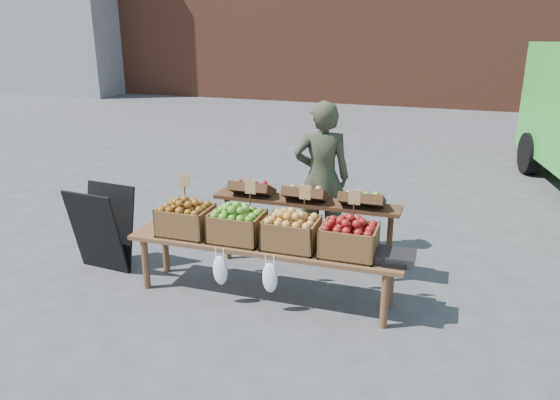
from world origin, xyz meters
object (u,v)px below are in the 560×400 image
(vendor, at_px, (322,178))
(crate_red_apples, at_px, (291,233))
(back_table, at_px, (305,225))
(crate_golden_apples, at_px, (186,220))
(display_bench, at_px, (264,270))
(crate_green_apples, at_px, (349,240))
(weighing_scale, at_px, (396,257))
(crate_russet_pears, at_px, (237,227))
(chalkboard_sign, at_px, (103,229))

(vendor, xyz_separation_m, crate_red_apples, (0.04, -1.30, -0.18))
(back_table, relative_size, crate_golden_apples, 4.20)
(display_bench, height_order, crate_red_apples, crate_red_apples)
(back_table, height_order, crate_golden_apples, back_table)
(vendor, height_order, crate_green_apples, vendor)
(back_table, xyz_separation_m, weighing_scale, (1.04, -0.72, 0.09))
(vendor, height_order, crate_red_apples, vendor)
(crate_russet_pears, relative_size, crate_green_apples, 1.00)
(crate_golden_apples, height_order, crate_red_apples, same)
(vendor, distance_m, crate_golden_apples, 1.69)
(weighing_scale, bearing_deg, display_bench, 180.00)
(vendor, distance_m, display_bench, 1.45)
(chalkboard_sign, relative_size, crate_golden_apples, 1.88)
(weighing_scale, bearing_deg, chalkboard_sign, 178.92)
(vendor, bearing_deg, crate_green_apples, 97.50)
(vendor, height_order, back_table, vendor)
(back_table, bearing_deg, vendor, 86.99)
(crate_red_apples, height_order, weighing_scale, crate_red_apples)
(display_bench, xyz_separation_m, crate_russet_pears, (-0.28, 0.00, 0.42))
(display_bench, bearing_deg, crate_green_apples, 0.00)
(crate_red_apples, bearing_deg, back_table, 95.21)
(crate_green_apples, bearing_deg, display_bench, 180.00)
(vendor, height_order, weighing_scale, vendor)
(back_table, height_order, crate_green_apples, back_table)
(back_table, relative_size, crate_green_apples, 4.20)
(vendor, height_order, crate_golden_apples, vendor)
(crate_green_apples, xyz_separation_m, weighing_scale, (0.43, 0.00, -0.10))
(back_table, height_order, weighing_scale, back_table)
(chalkboard_sign, height_order, crate_green_apples, chalkboard_sign)
(crate_golden_apples, bearing_deg, crate_green_apples, 0.00)
(vendor, xyz_separation_m, weighing_scale, (1.01, -1.30, -0.28))
(vendor, bearing_deg, back_table, 70.22)
(crate_russet_pears, height_order, weighing_scale, crate_russet_pears)
(crate_red_apples, bearing_deg, crate_russet_pears, 180.00)
(crate_russet_pears, relative_size, weighing_scale, 1.47)
(display_bench, bearing_deg, crate_red_apples, 0.00)
(crate_golden_apples, bearing_deg, display_bench, 0.00)
(back_table, distance_m, crate_russet_pears, 0.89)
(crate_russet_pears, height_order, crate_green_apples, same)
(crate_green_apples, bearing_deg, crate_golden_apples, 180.00)
(vendor, distance_m, crate_russet_pears, 1.41)
(crate_green_apples, bearing_deg, crate_red_apples, 180.00)
(back_table, distance_m, crate_green_apples, 0.97)
(crate_golden_apples, distance_m, crate_green_apples, 1.65)
(chalkboard_sign, xyz_separation_m, crate_red_apples, (2.14, -0.06, 0.24))
(crate_golden_apples, height_order, crate_russet_pears, same)
(crate_green_apples, bearing_deg, weighing_scale, 0.00)
(vendor, relative_size, crate_russet_pears, 3.54)
(chalkboard_sign, relative_size, weighing_scale, 2.76)
(crate_russet_pears, bearing_deg, crate_green_apples, 0.00)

